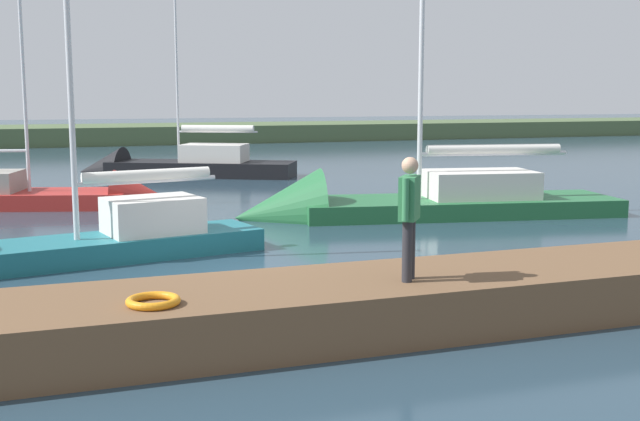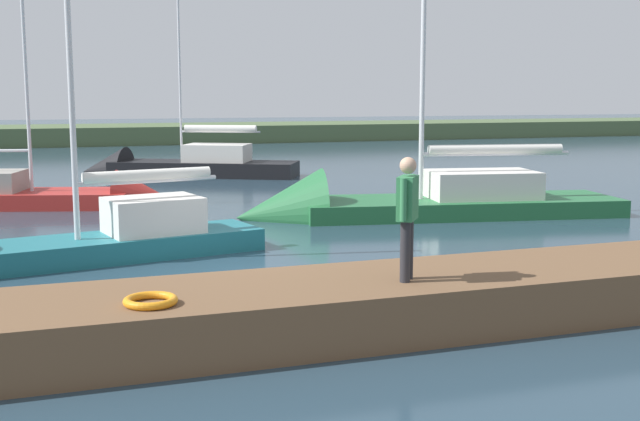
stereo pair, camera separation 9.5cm
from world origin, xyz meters
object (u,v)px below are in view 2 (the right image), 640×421
object	(u,v)px
sailboat_behind_pier	(175,170)
life_ring_buoy	(151,301)
sailboat_far_left	(72,251)
sailboat_inner_slip	(51,202)
person_on_dock	(407,210)
sailboat_outer_mooring	(391,210)

from	to	relation	value
sailboat_behind_pier	life_ring_buoy	bearing A→B (deg)	108.04
sailboat_far_left	sailboat_inner_slip	world-z (taller)	sailboat_inner_slip
sailboat_behind_pier	sailboat_far_left	xyz separation A→B (m)	(4.60, 16.36, -0.01)
sailboat_far_left	person_on_dock	world-z (taller)	sailboat_far_left
life_ring_buoy	person_on_dock	bearing A→B (deg)	-177.76
sailboat_outer_mooring	person_on_dock	bearing A→B (deg)	76.91
life_ring_buoy	person_on_dock	xyz separation A→B (m)	(-3.47, -0.14, 0.92)
sailboat_behind_pier	person_on_dock	world-z (taller)	sailboat_behind_pier
sailboat_inner_slip	person_on_dock	distance (m)	15.58
person_on_dock	sailboat_outer_mooring	bearing A→B (deg)	-76.23
life_ring_buoy	person_on_dock	distance (m)	3.59
person_on_dock	sailboat_far_left	bearing A→B (deg)	-19.87
sailboat_behind_pier	person_on_dock	size ratio (longest dim) A/B	6.15
sailboat_inner_slip	sailboat_outer_mooring	size ratio (longest dim) A/B	0.82
sailboat_behind_pier	sailboat_far_left	size ratio (longest dim) A/B	1.44
sailboat_far_left	person_on_dock	size ratio (longest dim) A/B	4.27
sailboat_outer_mooring	person_on_dock	world-z (taller)	sailboat_outer_mooring
sailboat_behind_pier	sailboat_far_left	distance (m)	17.00
sailboat_behind_pier	person_on_dock	xyz separation A→B (m)	(0.43, 22.76, 1.48)
sailboat_behind_pier	sailboat_inner_slip	xyz separation A→B (m)	(4.90, 7.91, -0.10)
sailboat_behind_pier	person_on_dock	bearing A→B (deg)	116.62
life_ring_buoy	sailboat_inner_slip	size ratio (longest dim) A/B	0.07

